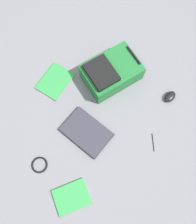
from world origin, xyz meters
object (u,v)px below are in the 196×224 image
book_red (72,197)px  laptop (87,132)px  cable_coil (40,165)px  backpack (111,72)px  computer_mouse (170,97)px  pen_black (153,142)px  book_comic (55,81)px

book_red → laptop: bearing=130.0°
cable_coil → laptop: bearing=87.7°
backpack → cable_coil: backpack is taller
book_red → backpack: bearing=124.7°
book_red → computer_mouse: computer_mouse is taller
pen_black → book_comic: bearing=-161.5°
backpack → book_red: size_ratio=1.59×
backpack → pen_black: (0.59, -0.08, -0.08)m
backpack → book_comic: 0.44m
book_red → book_comic: (-0.77, 0.41, -0.00)m
book_red → computer_mouse: 1.03m
backpack → book_red: backpack is taller
laptop → cable_coil: laptop is taller
computer_mouse → pen_black: 0.38m
laptop → backpack: bearing=119.6°
cable_coil → pen_black: (0.37, 0.74, -0.00)m
book_comic → pen_black: book_comic is taller
laptop → book_red: (0.30, -0.35, -0.01)m
backpack → laptop: 0.49m
book_comic → computer_mouse: bearing=43.1°
book_red → book_comic: bearing=152.0°
book_red → pen_black: (0.06, 0.69, -0.01)m
backpack → pen_black: 0.61m
computer_mouse → pen_black: computer_mouse is taller
book_red → pen_black: 0.69m
backpack → book_red: bearing=-55.3°
backpack → book_red: 0.94m
book_comic → computer_mouse: computer_mouse is taller
backpack → book_comic: bearing=-123.2°
laptop → computer_mouse: 0.69m
laptop → cable_coil: size_ratio=3.31×
backpack → pen_black: backpack is taller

